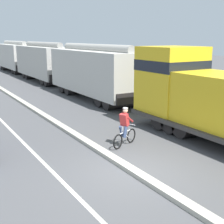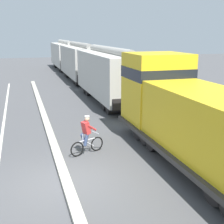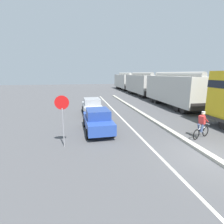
# 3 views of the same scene
# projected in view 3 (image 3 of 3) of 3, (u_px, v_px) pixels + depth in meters

# --- Properties ---
(ground_plane) EXTENTS (120.00, 120.00, 0.00)m
(ground_plane) POSITION_uv_depth(u_px,v_px,m) (210.00, 157.00, 8.54)
(ground_plane) COLOR #4C4C4F
(median_curb) EXTENTS (0.36, 36.00, 0.16)m
(median_curb) POSITION_uv_depth(u_px,v_px,m) (157.00, 123.00, 14.27)
(median_curb) COLOR #B2AD9E
(median_curb) RESTS_ON ground
(lane_stripe) EXTENTS (0.14, 36.00, 0.01)m
(lane_stripe) POSITION_uv_depth(u_px,v_px,m) (129.00, 125.00, 13.84)
(lane_stripe) COLOR silver
(lane_stripe) RESTS_ON ground
(hopper_car_lead) EXTENTS (2.90, 10.60, 4.18)m
(hopper_car_lead) POSITION_uv_depth(u_px,v_px,m) (174.00, 90.00, 21.12)
(hopper_car_lead) COLOR #BAB8B0
(hopper_car_lead) RESTS_ON ground
(hopper_car_middle) EXTENTS (2.90, 10.60, 4.18)m
(hopper_car_middle) POSITION_uv_depth(u_px,v_px,m) (141.00, 84.00, 32.23)
(hopper_car_middle) COLOR #B1AEA6
(hopper_car_middle) RESTS_ON ground
(hopper_car_trailing) EXTENTS (2.90, 10.60, 4.18)m
(hopper_car_trailing) POSITION_uv_depth(u_px,v_px,m) (124.00, 81.00, 43.35)
(hopper_car_trailing) COLOR beige
(hopper_car_trailing) RESTS_ON ground
(parked_car_blue) EXTENTS (1.93, 4.25, 1.62)m
(parked_car_blue) POSITION_uv_depth(u_px,v_px,m) (98.00, 120.00, 12.17)
(parked_car_blue) COLOR #28479E
(parked_car_blue) RESTS_ON ground
(parked_car_silver) EXTENTS (1.93, 4.25, 1.62)m
(parked_car_silver) POSITION_uv_depth(u_px,v_px,m) (92.00, 106.00, 17.32)
(parked_car_silver) COLOR #B7BABF
(parked_car_silver) RESTS_ON ground
(cyclist) EXTENTS (1.60, 0.75, 1.71)m
(cyclist) POSITION_uv_depth(u_px,v_px,m) (202.00, 126.00, 10.94)
(cyclist) COLOR black
(cyclist) RESTS_ON ground
(stop_sign) EXTENTS (0.76, 0.08, 2.88)m
(stop_sign) POSITION_uv_depth(u_px,v_px,m) (62.00, 111.00, 9.37)
(stop_sign) COLOR gray
(stop_sign) RESTS_ON ground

